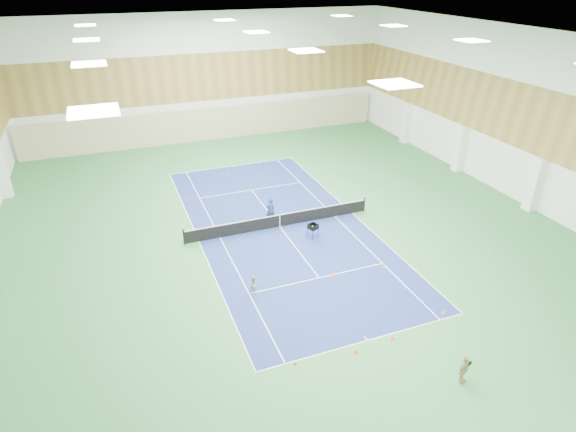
{
  "coord_description": "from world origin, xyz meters",
  "views": [
    {
      "loc": [
        -9.69,
        -26.66,
        15.61
      ],
      "look_at": [
        -0.3,
        -2.3,
        2.0
      ],
      "focal_mm": 30.0,
      "sensor_mm": 36.0,
      "label": 1
    }
  ],
  "objects_px": {
    "child_court": "(254,285)",
    "ball_cart": "(313,231)",
    "coach": "(270,210)",
    "tennis_net": "(280,220)",
    "child_apron": "(464,370)"
  },
  "relations": [
    {
      "from": "child_court",
      "to": "ball_cart",
      "type": "xyz_separation_m",
      "value": [
        5.29,
        4.26,
        -0.03
      ]
    },
    {
      "from": "coach",
      "to": "tennis_net",
      "type": "bearing_deg",
      "value": 96.95
    },
    {
      "from": "child_court",
      "to": "ball_cart",
      "type": "relative_size",
      "value": 1.06
    },
    {
      "from": "tennis_net",
      "to": "coach",
      "type": "bearing_deg",
      "value": 114.24
    },
    {
      "from": "coach",
      "to": "child_court",
      "type": "xyz_separation_m",
      "value": [
        -3.43,
        -7.23,
        -0.41
      ]
    },
    {
      "from": "tennis_net",
      "to": "child_court",
      "type": "distance_m",
      "value": 7.44
    },
    {
      "from": "tennis_net",
      "to": "coach",
      "type": "xyz_separation_m",
      "value": [
        -0.38,
        0.83,
        0.38
      ]
    },
    {
      "from": "child_court",
      "to": "ball_cart",
      "type": "bearing_deg",
      "value": 27.94
    },
    {
      "from": "coach",
      "to": "child_court",
      "type": "bearing_deg",
      "value": 47.34
    },
    {
      "from": "tennis_net",
      "to": "ball_cart",
      "type": "bearing_deg",
      "value": -55.27
    },
    {
      "from": "child_court",
      "to": "ball_cart",
      "type": "height_order",
      "value": "child_court"
    },
    {
      "from": "tennis_net",
      "to": "child_court",
      "type": "bearing_deg",
      "value": -120.74
    },
    {
      "from": "coach",
      "to": "child_apron",
      "type": "relative_size",
      "value": 1.39
    },
    {
      "from": "child_court",
      "to": "coach",
      "type": "bearing_deg",
      "value": 53.73
    },
    {
      "from": "ball_cart",
      "to": "tennis_net",
      "type": "bearing_deg",
      "value": 103.56
    }
  ]
}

